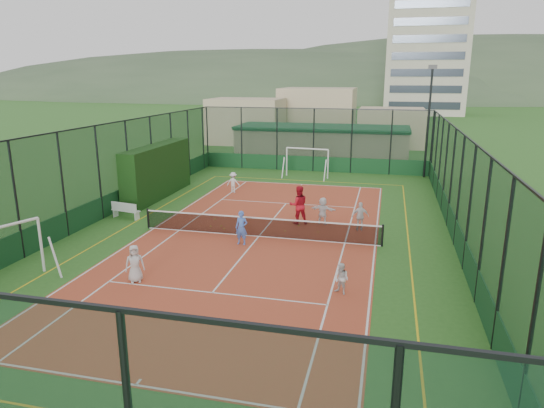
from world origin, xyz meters
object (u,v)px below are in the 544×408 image
Objects in this scene: apartment_tower at (427,35)px; child_far_right at (360,216)px; child_far_left at (233,182)px; child_near_left at (135,264)px; child_near_right at (341,279)px; child_far_back at (323,211)px; clubhouse at (322,144)px; futsal_goal_far at (307,163)px; child_near_mid at (241,228)px; floodlight_ne at (428,123)px; white_bench at (126,210)px; coach at (299,205)px.

apartment_tower is 81.44m from child_far_right.
child_far_right reaches higher than child_far_left.
apartment_tower is 20.88× the size of child_near_left.
child_far_right is at bearing 117.85° from child_near_right.
child_far_back is at bearing 26.00° from child_near_left.
apartment_tower is at bearing 114.39° from child_near_right.
child_far_right is (4.66, -19.85, -0.84)m from clubhouse.
futsal_goal_far reaches higher than child_near_mid.
floodlight_ne is 22.69m from white_bench.
child_far_left is at bearing 150.81° from child_near_right.
apartment_tower is 88.90m from child_near_right.
futsal_goal_far is at bearing -90.80° from clubhouse.
apartment_tower is 69.89m from futsal_goal_far.
child_far_right is at bearing -95.25° from apartment_tower.
floodlight_ne is at bearing 66.13° from child_near_mid.
child_far_back is (10.50, 1.45, 0.25)m from white_bench.
child_far_right is (4.77, -12.43, -0.35)m from futsal_goal_far.
child_near_mid reaches higher than child_far_right.
child_far_left is at bearing -30.96° from child_far_back.
child_near_left is 7.64m from child_near_right.
coach is at bearing -76.11° from futsal_goal_far.
child_far_left is 10.65m from child_far_right.
child_near_right is at bearing -70.64° from futsal_goal_far.
child_far_left is (-8.44, 13.78, 0.11)m from child_near_right.
child_near_mid is (-0.48, -23.22, -0.78)m from clubhouse.
clubhouse reaches higher than child_far_left.
white_bench is at bearing -179.49° from child_near_right.
futsal_goal_far is 1.67× the size of coach.
child_far_left is (-3.98, -13.62, -0.89)m from clubhouse.
child_far_back is at bearing -29.83° from child_far_right.
apartment_tower is 81.37m from coach.
child_far_right is (-3.94, -14.45, -3.39)m from floodlight_ne.
floodlight_ne is 15.35m from child_far_right.
clubhouse is 13.42× the size of child_near_right.
child_far_back is at bearing 54.73° from child_near_mid.
white_bench is (-7.80, -20.66, -1.11)m from clubhouse.
child_far_right is (5.14, 3.37, -0.06)m from child_near_mid.
child_far_left is (-0.85, 14.53, -0.04)m from child_near_left.
child_near_mid is 4.23m from coach.
apartment_tower is at bearing 84.61° from child_near_mid.
child_near_left is 11.38m from child_far_right.
coach is at bearing -85.70° from clubhouse.
apartment_tower is at bearing 78.69° from clubhouse.
clubhouse is 10.71× the size of child_far_back.
child_far_back reaches higher than child_near_right.
child_near_left is 10.67m from child_far_back.
child_far_left is at bearing -146.83° from floodlight_ne.
child_near_left is at bearing 65.88° from child_far_back.
child_far_right is 2.07m from child_far_back.
futsal_goal_far is 2.96× the size of child_near_right.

